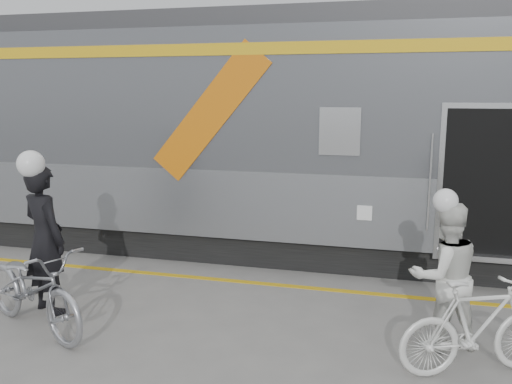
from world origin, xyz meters
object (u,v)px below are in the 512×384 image
(bicycle_left, at_px, (33,288))
(bicycle_right, at_px, (478,327))
(man, at_px, (45,239))
(woman, at_px, (444,276))

(bicycle_left, xyz_separation_m, bicycle_right, (4.98, 0.26, -0.03))
(bicycle_left, bearing_deg, man, 44.76)
(bicycle_left, distance_m, woman, 4.76)
(man, distance_m, bicycle_right, 5.21)
(woman, bearing_deg, bicycle_right, 95.14)
(bicycle_right, bearing_deg, bicycle_left, 69.46)
(bicycle_left, xyz_separation_m, woman, (4.68, 0.81, 0.30))
(woman, xyz_separation_m, bicycle_right, (0.30, -0.55, -0.33))
(man, bearing_deg, bicycle_left, 134.76)
(man, xyz_separation_m, bicycle_right, (5.18, -0.29, -0.47))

